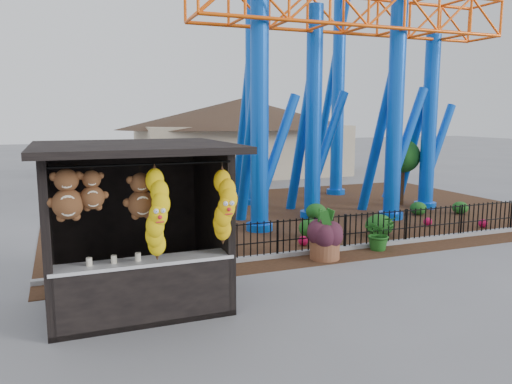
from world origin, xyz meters
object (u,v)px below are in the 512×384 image
object	(u,v)px
roller_coaster	(329,37)
terracotta_planter	(325,248)
prize_booth	(136,229)
potted_plant	(379,233)

from	to	relation	value
roller_coaster	terracotta_planter	bearing A→B (deg)	-119.42
prize_booth	potted_plant	world-z (taller)	prize_booth
prize_booth	roller_coaster	xyz separation A→B (m)	(8.13, 7.33, 4.91)
roller_coaster	terracotta_planter	xyz separation A→B (m)	(-3.25, -5.76, -6.16)
terracotta_planter	potted_plant	size ratio (longest dim) A/B	0.80
prize_booth	potted_plant	size ratio (longest dim) A/B	3.71
roller_coaster	potted_plant	bearing A→B (deg)	-104.73
roller_coaster	terracotta_planter	size ratio (longest dim) A/B	14.51
terracotta_planter	roller_coaster	bearing A→B (deg)	60.58
prize_booth	roller_coaster	size ratio (longest dim) A/B	0.32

